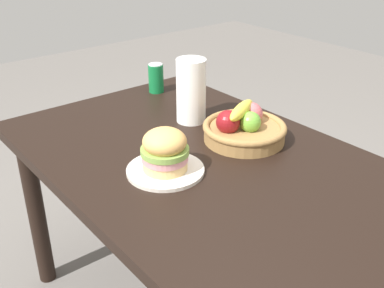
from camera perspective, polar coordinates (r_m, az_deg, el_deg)
dining_table at (r=1.56m, az=1.26°, el=-4.77°), size 1.40×0.90×0.75m
plate at (r=1.42m, az=-3.29°, el=-3.24°), size 0.24×0.24×0.01m
sandwich at (r=1.39m, az=-3.37°, el=-0.72°), size 0.15×0.15×0.13m
soda_can at (r=2.04m, az=-4.46°, el=8.10°), size 0.07×0.07×0.13m
fruit_basket at (r=1.61m, az=6.34°, el=2.00°), size 0.29×0.29×0.14m
paper_towel_roll at (r=1.72m, az=-0.11°, el=6.56°), size 0.11×0.11×0.24m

